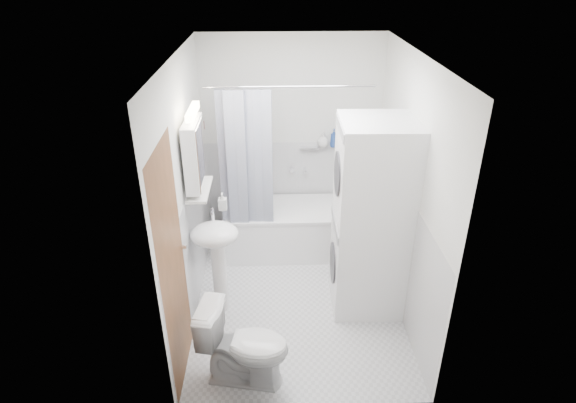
{
  "coord_description": "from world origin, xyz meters",
  "views": [
    {
      "loc": [
        -0.22,
        -3.86,
        3.12
      ],
      "look_at": [
        -0.08,
        0.15,
        1.03
      ],
      "focal_mm": 30.0,
      "sensor_mm": 36.0,
      "label": 1
    }
  ],
  "objects_px": {
    "washer_dryer": "(371,219)",
    "toilet": "(245,346)",
    "sink": "(216,248)",
    "bathtub": "(289,227)"
  },
  "relations": [
    {
      "from": "sink",
      "to": "toilet",
      "type": "relative_size",
      "value": 1.45
    },
    {
      "from": "bathtub",
      "to": "washer_dryer",
      "type": "relative_size",
      "value": 0.77
    },
    {
      "from": "sink",
      "to": "washer_dryer",
      "type": "distance_m",
      "value": 1.45
    },
    {
      "from": "bathtub",
      "to": "toilet",
      "type": "relative_size",
      "value": 2.02
    },
    {
      "from": "sink",
      "to": "bathtub",
      "type": "bearing_deg",
      "value": 55.73
    },
    {
      "from": "washer_dryer",
      "to": "toilet",
      "type": "bearing_deg",
      "value": -138.7
    },
    {
      "from": "sink",
      "to": "toilet",
      "type": "bearing_deg",
      "value": -72.12
    },
    {
      "from": "bathtub",
      "to": "washer_dryer",
      "type": "height_order",
      "value": "washer_dryer"
    },
    {
      "from": "bathtub",
      "to": "toilet",
      "type": "xyz_separation_m",
      "value": [
        -0.42,
        -1.92,
        0.05
      ]
    },
    {
      "from": "sink",
      "to": "washer_dryer",
      "type": "bearing_deg",
      "value": 2.88
    }
  ]
}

